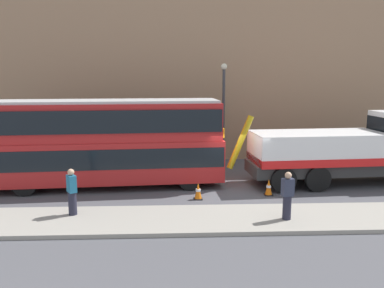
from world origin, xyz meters
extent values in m
plane|color=#4C4C51|center=(0.00, 0.00, 0.00)|extent=(120.00, 120.00, 0.00)
cube|color=gray|center=(0.00, -4.20, 0.07)|extent=(60.00, 2.80, 0.15)
cube|color=#9E7A5B|center=(0.00, 7.01, 8.00)|extent=(60.00, 1.20, 16.00)
cube|color=#2D2D2D|center=(5.16, 0.53, 0.85)|extent=(9.14, 2.88, 0.55)
cube|color=silver|center=(3.86, 0.44, 1.83)|extent=(6.28, 3.05, 1.40)
cube|color=red|center=(3.86, 0.44, 1.31)|extent=(6.28, 3.10, 0.36)
cylinder|color=#B79914|center=(0.16, 0.16, 2.13)|extent=(1.25, 0.37, 2.52)
cylinder|color=black|center=(3.38, 1.51, 0.58)|extent=(1.18, 0.43, 1.16)
cylinder|color=black|center=(3.54, -0.70, 0.58)|extent=(1.18, 0.43, 1.16)
cylinder|color=black|center=(1.78, 1.39, 0.58)|extent=(1.18, 0.43, 1.16)
cylinder|color=black|center=(1.95, -0.82, 0.58)|extent=(1.18, 0.43, 1.16)
cube|color=#AD1E1E|center=(-6.16, 0.53, 1.29)|extent=(11.16, 3.31, 1.90)
cube|color=#AD1E1E|center=(-6.16, 0.53, 3.09)|extent=(10.93, 3.20, 1.70)
cube|color=black|center=(-6.16, 0.53, 1.54)|extent=(11.05, 3.36, 0.90)
cube|color=black|center=(-6.16, 0.53, 3.19)|extent=(10.83, 3.34, 1.00)
cube|color=#B2B2B2|center=(-6.16, 0.53, 4.00)|extent=(10.70, 3.08, 0.12)
cube|color=yellow|center=(-0.65, 0.94, 2.54)|extent=(0.17, 1.50, 0.44)
cylinder|color=black|center=(-2.35, 1.90, 0.52)|extent=(1.06, 0.38, 1.04)
cylinder|color=black|center=(-2.19, -0.25, 0.52)|extent=(1.06, 0.38, 1.04)
cylinder|color=black|center=(-9.53, 1.36, 0.52)|extent=(1.06, 0.38, 1.04)
cylinder|color=black|center=(-9.37, -0.79, 0.52)|extent=(1.06, 0.38, 1.04)
cylinder|color=#232333|center=(-6.58, -3.69, 0.57)|extent=(0.41, 0.41, 0.85)
cube|color=#1E6084|center=(-6.58, -3.69, 1.31)|extent=(0.43, 0.48, 0.62)
sphere|color=tan|center=(-6.58, -3.69, 1.74)|extent=(0.24, 0.24, 0.24)
cylinder|color=#232333|center=(1.08, -4.49, 0.57)|extent=(0.36, 0.36, 0.85)
cube|color=#2D3347|center=(1.08, -4.49, 1.31)|extent=(0.45, 0.34, 0.62)
sphere|color=tan|center=(1.08, -4.49, 1.74)|extent=(0.24, 0.24, 0.24)
cone|color=orange|center=(-1.88, -1.61, 0.36)|extent=(0.32, 0.32, 0.72)
cylinder|color=white|center=(-1.88, -1.61, 0.40)|extent=(0.21, 0.21, 0.10)
cube|color=black|center=(-1.88, -1.61, 0.02)|extent=(0.36, 0.36, 0.04)
cone|color=orange|center=(1.22, -1.18, 0.36)|extent=(0.32, 0.32, 0.72)
cylinder|color=white|center=(1.22, -1.18, 0.40)|extent=(0.21, 0.21, 0.10)
cube|color=black|center=(1.22, -1.18, 0.02)|extent=(0.36, 0.36, 0.04)
cylinder|color=#38383D|center=(-0.06, 4.81, 2.75)|extent=(0.16, 0.16, 5.50)
sphere|color=#EAE5C6|center=(-0.06, 4.81, 5.65)|extent=(0.36, 0.36, 0.36)
camera|label=1|loc=(-2.85, -17.66, 5.15)|focal=37.05mm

